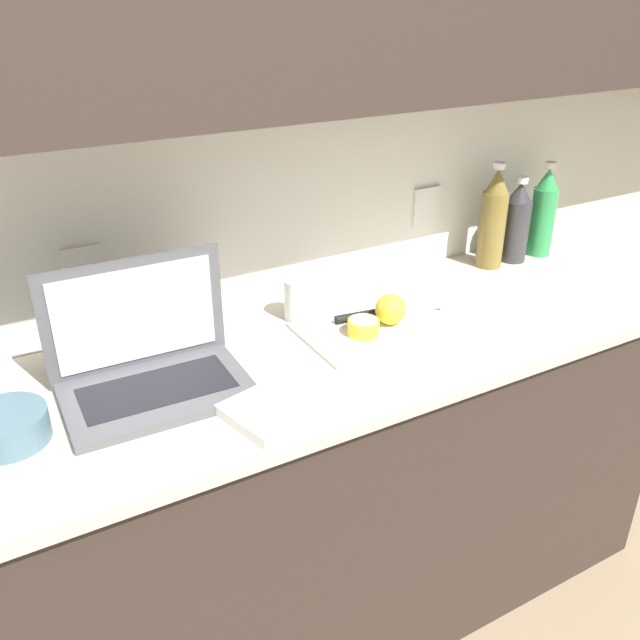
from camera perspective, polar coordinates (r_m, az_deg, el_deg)
The scene contains 14 objects.
ground_plane at distance 2.14m, azimuth -4.91°, elevation -25.06°, with size 12.00×12.00×0.00m, color #847056.
wall_back at distance 1.54m, azimuth -11.27°, elevation 21.92°, with size 5.20×0.38×2.60m.
counter_unit at distance 1.80m, azimuth -6.23°, elevation -16.19°, with size 2.44×0.61×0.89m.
laptop at distance 1.48m, azimuth -14.25°, elevation -3.28°, with size 0.39×0.26×0.27m.
cutting_board at distance 1.69m, azimuth 4.71°, elevation -0.67°, with size 0.37×0.25×0.01m, color silver.
knife at distance 1.73m, azimuth 4.30°, elevation 0.45°, with size 0.30×0.07×0.02m.
lemon_half_cut at distance 1.64m, azimuth 3.67°, elevation -0.59°, with size 0.08×0.08×0.04m.
lemon_whole_beside at distance 1.69m, azimuth 5.96°, elevation 0.90°, with size 0.08×0.08×0.08m.
bottle_green_soda at distance 2.09m, azimuth 14.37°, elevation 8.19°, with size 0.08×0.08×0.32m.
bottle_oil_tall at distance 2.16m, azimuth 16.20°, elevation 7.86°, with size 0.08×0.08×0.26m.
bottle_water_clear at distance 2.23m, azimuth 18.28°, elevation 8.57°, with size 0.08×0.08×0.29m.
measuring_cup at distance 1.72m, azimuth -1.76°, elevation 1.80°, with size 0.10×0.08×0.11m.
bowl_white at distance 1.41m, azimuth -24.88°, elevation -8.20°, with size 0.15×0.15×0.06m.
dish_towel at distance 1.38m, azimuth -3.21°, elevation -7.18°, with size 0.22×0.16×0.02m, color white.
Camera 1 is at (-0.50, -1.22, 1.68)m, focal length 38.00 mm.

